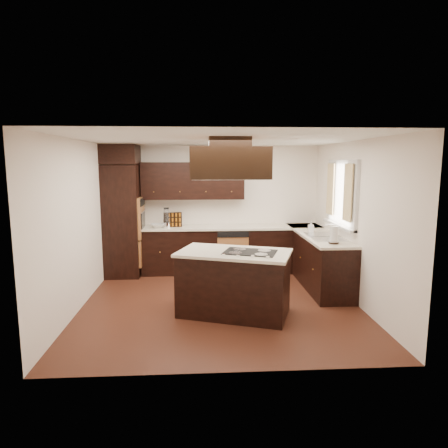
{
  "coord_description": "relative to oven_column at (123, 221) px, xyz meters",
  "views": [
    {
      "loc": [
        -0.3,
        -5.96,
        2.17
      ],
      "look_at": [
        0.1,
        0.6,
        1.15
      ],
      "focal_mm": 32.0,
      "sensor_mm": 36.0,
      "label": 1
    }
  ],
  "objects": [
    {
      "name": "floor",
      "position": [
        1.78,
        -1.71,
        -1.07
      ],
      "size": [
        4.2,
        4.2,
        0.02
      ],
      "primitive_type": "cube",
      "color": "#5A2B1A",
      "rests_on": "ground"
    },
    {
      "name": "ceiling",
      "position": [
        1.78,
        -1.71,
        1.45
      ],
      "size": [
        4.2,
        4.2,
        0.02
      ],
      "primitive_type": "cube",
      "color": "white",
      "rests_on": "ground"
    },
    {
      "name": "wall_back",
      "position": [
        1.78,
        0.4,
        0.19
      ],
      "size": [
        4.2,
        0.02,
        2.5
      ],
      "primitive_type": "cube",
      "color": "white",
      "rests_on": "ground"
    },
    {
      "name": "wall_front",
      "position": [
        1.78,
        -3.81,
        0.19
      ],
      "size": [
        4.2,
        0.02,
        2.5
      ],
      "primitive_type": "cube",
      "color": "white",
      "rests_on": "ground"
    },
    {
      "name": "wall_left",
      "position": [
        -0.33,
        -1.71,
        0.19
      ],
      "size": [
        0.02,
        4.2,
        2.5
      ],
      "primitive_type": "cube",
      "color": "white",
      "rests_on": "ground"
    },
    {
      "name": "wall_right",
      "position": [
        3.88,
        -1.71,
        0.19
      ],
      "size": [
        0.02,
        4.2,
        2.5
      ],
      "primitive_type": "cube",
      "color": "white",
      "rests_on": "ground"
    },
    {
      "name": "oven_column",
      "position": [
        0.0,
        0.0,
        0.0
      ],
      "size": [
        0.65,
        0.75,
        2.12
      ],
      "primitive_type": "cube",
      "color": "black",
      "rests_on": "floor"
    },
    {
      "name": "wall_oven_face",
      "position": [
        0.35,
        0.0,
        0.06
      ],
      "size": [
        0.05,
        0.62,
        0.78
      ],
      "primitive_type": "cube",
      "color": "#B26F3A",
      "rests_on": "oven_column"
    },
    {
      "name": "base_cabinets_back",
      "position": [
        1.81,
        0.09,
        -0.62
      ],
      "size": [
        2.93,
        0.6,
        0.88
      ],
      "primitive_type": "cube",
      "color": "black",
      "rests_on": "floor"
    },
    {
      "name": "base_cabinets_right",
      "position": [
        3.58,
        -0.8,
        -0.62
      ],
      "size": [
        0.6,
        2.4,
        0.88
      ],
      "primitive_type": "cube",
      "color": "black",
      "rests_on": "floor"
    },
    {
      "name": "countertop_back",
      "position": [
        1.81,
        0.08,
        -0.16
      ],
      "size": [
        2.93,
        0.63,
        0.04
      ],
      "primitive_type": "cube",
      "color": "beige",
      "rests_on": "base_cabinets_back"
    },
    {
      "name": "countertop_right",
      "position": [
        3.56,
        -0.8,
        -0.16
      ],
      "size": [
        0.63,
        2.4,
        0.04
      ],
      "primitive_type": "cube",
      "color": "beige",
      "rests_on": "base_cabinets_right"
    },
    {
      "name": "upper_cabinets",
      "position": [
        1.34,
        0.23,
        0.75
      ],
      "size": [
        2.0,
        0.34,
        0.72
      ],
      "primitive_type": "cube",
      "color": "black",
      "rests_on": "wall_back"
    },
    {
      "name": "dishwasher_front",
      "position": [
        2.1,
        -0.2,
        -0.66
      ],
      "size": [
        0.6,
        0.05,
        0.72
      ],
      "primitive_type": "cube",
      "color": "#B26F3A",
      "rests_on": "floor"
    },
    {
      "name": "window_frame",
      "position": [
        3.85,
        -1.16,
        0.59
      ],
      "size": [
        0.06,
        1.32,
        1.12
      ],
      "primitive_type": "cube",
      "color": "silver",
      "rests_on": "wall_right"
    },
    {
      "name": "window_pane",
      "position": [
        3.87,
        -1.16,
        0.59
      ],
      "size": [
        0.0,
        1.2,
        1.0
      ],
      "primitive_type": "cube",
      "color": "white",
      "rests_on": "wall_right"
    },
    {
      "name": "curtain_left",
      "position": [
        3.79,
        -1.57,
        0.64
      ],
      "size": [
        0.02,
        0.34,
        0.9
      ],
      "primitive_type": "cube",
      "color": "#FDF3C3",
      "rests_on": "wall_right"
    },
    {
      "name": "curtain_right",
      "position": [
        3.79,
        -0.74,
        0.64
      ],
      "size": [
        0.02,
        0.34,
        0.9
      ],
      "primitive_type": "cube",
      "color": "#FDF3C3",
      "rests_on": "wall_right"
    },
    {
      "name": "sink_rim",
      "position": [
        3.58,
        -1.16,
        -0.14
      ],
      "size": [
        0.52,
        0.84,
        0.01
      ],
      "primitive_type": "cube",
      "color": "silver",
      "rests_on": "countertop_right"
    },
    {
      "name": "island",
      "position": [
        1.95,
        -2.17,
        -0.62
      ],
      "size": [
        1.69,
        1.27,
        0.88
      ],
      "primitive_type": "cube",
      "rotation": [
        0.0,
        0.0,
        -0.33
      ],
      "color": "black",
      "rests_on": "floor"
    },
    {
      "name": "island_top",
      "position": [
        1.95,
        -2.17,
        -0.16
      ],
      "size": [
        1.76,
        1.34,
        0.04
      ],
      "primitive_type": "cube",
      "rotation": [
        0.0,
        0.0,
        -0.33
      ],
      "color": "beige",
      "rests_on": "island"
    },
    {
      "name": "cooktop",
      "position": [
        2.17,
        -2.24,
        -0.13
      ],
      "size": [
        0.83,
        0.68,
        0.01
      ],
      "primitive_type": "cube",
      "rotation": [
        0.0,
        0.0,
        -0.33
      ],
      "color": "black",
      "rests_on": "island_top"
    },
    {
      "name": "range_hood",
      "position": [
        1.88,
        -2.25,
        1.1
      ],
      "size": [
        1.05,
        0.72,
        0.42
      ],
      "primitive_type": "cube",
      "color": "black",
      "rests_on": "ceiling"
    },
    {
      "name": "hood_duct",
      "position": [
        1.88,
        -2.25,
        1.38
      ],
      "size": [
        0.55,
        0.5,
        0.13
      ],
      "primitive_type": "cube",
      "color": "black",
      "rests_on": "ceiling"
    },
    {
      "name": "blender_base",
      "position": [
        0.83,
        0.01,
        -0.09
      ],
      "size": [
        0.15,
        0.15,
        0.1
      ],
      "primitive_type": "cylinder",
      "color": "silver",
      "rests_on": "countertop_back"
    },
    {
      "name": "blender_pitcher",
      "position": [
        0.83,
        0.01,
        0.09
      ],
      "size": [
        0.13,
        0.13,
        0.26
      ],
      "primitive_type": "cone",
      "color": "silver",
      "rests_on": "blender_base"
    },
    {
      "name": "spice_rack",
      "position": [
        0.95,
        0.07,
        0.0
      ],
      "size": [
        0.35,
        0.17,
        0.29
      ],
      "primitive_type": "cube",
      "rotation": [
        0.0,
        0.0,
        0.27
      ],
      "color": "black",
      "rests_on": "countertop_back"
    },
    {
      "name": "mixing_bowl",
      "position": [
        0.66,
        0.02,
        -0.11
      ],
      "size": [
        0.3,
        0.3,
        0.07
      ],
      "primitive_type": "imported",
      "rotation": [
        0.0,
        0.0,
        0.07
      ],
      "color": "silver",
      "rests_on": "countertop_back"
    },
    {
      "name": "soap_bottle",
      "position": [
        3.48,
        -0.65,
        -0.04
      ],
      "size": [
        0.09,
        0.09,
        0.19
      ],
      "primitive_type": "imported",
      "rotation": [
        0.0,
        0.0,
        0.02
      ],
      "color": "silver",
      "rests_on": "countertop_right"
    },
    {
      "name": "paper_towel",
      "position": [
        3.54,
        -1.71,
        -0.0
      ],
      "size": [
        0.16,
        0.16,
        0.28
      ],
      "primitive_type": "cylinder",
      "rotation": [
        0.0,
        0.0,
        -0.3
      ],
      "color": "silver",
      "rests_on": "countertop_right"
    }
  ]
}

